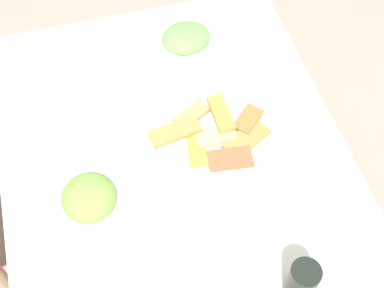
{
  "coord_description": "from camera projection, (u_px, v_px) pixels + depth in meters",
  "views": [
    {
      "loc": [
        -0.74,
        0.16,
        1.91
      ],
      "look_at": [
        0.01,
        -0.05,
        0.76
      ],
      "focal_mm": 50.22,
      "sensor_mm": 36.0,
      "label": 1
    }
  ],
  "objects": [
    {
      "name": "ground_plane",
      "position": [
        180.0,
        263.0,
        2.0
      ],
      "size": [
        6.0,
        6.0,
        0.0
      ],
      "primitive_type": "plane",
      "color": "gray"
    },
    {
      "name": "fork",
      "position": [
        112.0,
        82.0,
        1.53
      ],
      "size": [
        0.17,
        0.02,
        0.0
      ],
      "primitive_type": "cube",
      "rotation": [
        0.0,
        0.0,
        -0.03
      ],
      "color": "silver",
      "rests_on": "paper_napkin"
    },
    {
      "name": "paper_napkin",
      "position": [
        106.0,
        84.0,
        1.53
      ],
      "size": [
        0.16,
        0.16,
        0.0
      ],
      "primitive_type": "cube",
      "rotation": [
        0.0,
        0.0,
        0.14
      ],
      "color": "white",
      "rests_on": "dining_table"
    },
    {
      "name": "salad_plate_greens",
      "position": [
        186.0,
        40.0,
        1.61
      ],
      "size": [
        0.22,
        0.22,
        0.06
      ],
      "color": "white",
      "rests_on": "dining_table"
    },
    {
      "name": "pide_platter",
      "position": [
        217.0,
        137.0,
        1.42
      ],
      "size": [
        0.31,
        0.33,
        0.04
      ],
      "color": "white",
      "rests_on": "dining_table"
    },
    {
      "name": "spoon",
      "position": [
        99.0,
        85.0,
        1.53
      ],
      "size": [
        0.2,
        0.03,
        0.0
      ],
      "primitive_type": "cube",
      "rotation": [
        0.0,
        0.0,
        -0.06
      ],
      "color": "silver",
      "rests_on": "paper_napkin"
    },
    {
      "name": "dining_table",
      "position": [
        176.0,
        173.0,
        1.46
      ],
      "size": [
        1.13,
        0.89,
        0.73
      ],
      "color": "silver",
      "rests_on": "ground_plane"
    },
    {
      "name": "salad_plate_rice",
      "position": [
        89.0,
        199.0,
        1.3
      ],
      "size": [
        0.21,
        0.21,
        0.07
      ],
      "color": "white",
      "rests_on": "dining_table"
    },
    {
      "name": "soda_can",
      "position": [
        302.0,
        282.0,
        1.15
      ],
      "size": [
        0.09,
        0.09,
        0.12
      ],
      "primitive_type": "cylinder",
      "rotation": [
        0.0,
        0.0,
        5.26
      ],
      "color": "black",
      "rests_on": "dining_table"
    }
  ]
}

